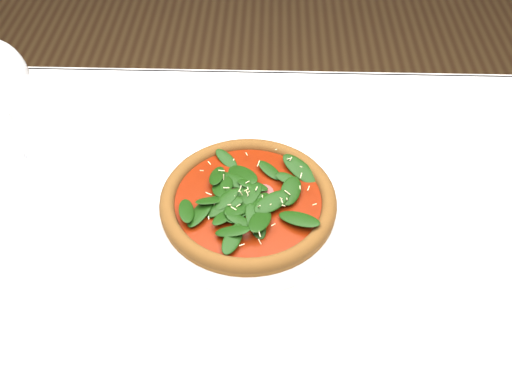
{
  "coord_description": "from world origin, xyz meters",
  "views": [
    {
      "loc": [
        0.06,
        -0.55,
        1.41
      ],
      "look_at": [
        0.05,
        0.05,
        0.77
      ],
      "focal_mm": 40.0,
      "sensor_mm": 36.0,
      "label": 1
    }
  ],
  "objects": [
    {
      "name": "dining_table",
      "position": [
        0.0,
        0.0,
        0.65
      ],
      "size": [
        1.21,
        0.81,
        0.75
      ],
      "color": "white",
      "rests_on": "ground"
    },
    {
      "name": "pizza",
      "position": [
        0.04,
        0.03,
        0.77
      ],
      "size": [
        0.3,
        0.3,
        0.03
      ],
      "rotation": [
        0.0,
        0.0,
        0.11
      ],
      "color": "#A16D26",
      "rests_on": "plate"
    },
    {
      "name": "plate",
      "position": [
        0.04,
        0.03,
        0.76
      ],
      "size": [
        0.31,
        0.31,
        0.01
      ],
      "color": "silver",
      "rests_on": "dining_table"
    }
  ]
}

